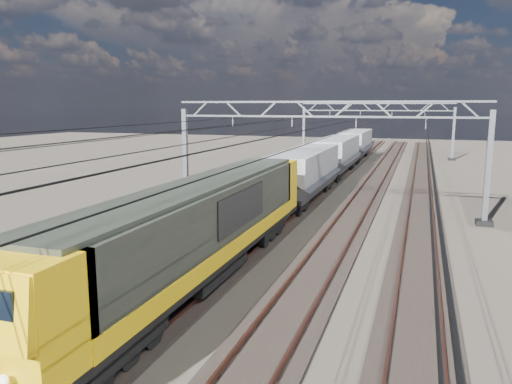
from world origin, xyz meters
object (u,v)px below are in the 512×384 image
(catenary_gantry_far, at_px, (375,128))
(trackside_cabinet, at_px, (1,269))
(hopper_wagon_lead, at_px, (305,171))
(catenary_gantry_mid, at_px, (323,153))
(hopper_wagon_third, at_px, (356,143))
(locomotive, at_px, (201,225))
(hopper_wagon_mid, at_px, (337,153))

(catenary_gantry_far, distance_m, trackside_cabinet, 53.64)
(hopper_wagon_lead, xyz_separation_m, trackside_cabinet, (-6.93, -20.58, -1.46))
(catenary_gantry_mid, xyz_separation_m, hopper_wagon_third, (-2.00, 32.18, -1.67))
(locomotive, distance_m, trackside_cabinet, 7.66)
(catenary_gantry_far, relative_size, trackside_cabinet, 19.18)
(locomotive, xyz_separation_m, hopper_wagon_lead, (-0.00, 17.70, -0.09))
(trackside_cabinet, bearing_deg, locomotive, 3.17)
(catenary_gantry_far, xyz_separation_m, locomotive, (-2.00, -49.92, -1.58))
(hopper_wagon_mid, height_order, hopper_wagon_third, same)
(catenary_gantry_far, xyz_separation_m, hopper_wagon_third, (-2.00, -3.82, -1.67))
(hopper_wagon_lead, relative_size, trackside_cabinet, 12.53)
(locomotive, distance_m, hopper_wagon_third, 46.10)
(hopper_wagon_lead, bearing_deg, locomotive, -90.00)
(catenary_gantry_mid, xyz_separation_m, hopper_wagon_lead, (-2.00, 3.78, -1.67))
(catenary_gantry_far, bearing_deg, locomotive, -92.29)
(catenary_gantry_far, height_order, hopper_wagon_mid, catenary_gantry_far)
(locomotive, height_order, hopper_wagon_third, locomotive)
(hopper_wagon_lead, distance_m, hopper_wagon_third, 28.40)
(catenary_gantry_mid, distance_m, trackside_cabinet, 19.28)
(catenary_gantry_mid, height_order, catenary_gantry_far, same)
(catenary_gantry_far, height_order, locomotive, catenary_gantry_far)
(catenary_gantry_far, height_order, hopper_wagon_lead, catenary_gantry_far)
(hopper_wagon_lead, distance_m, hopper_wagon_mid, 14.20)
(locomotive, bearing_deg, hopper_wagon_mid, 90.00)
(catenary_gantry_mid, relative_size, hopper_wagon_lead, 1.53)
(trackside_cabinet, bearing_deg, catenary_gantry_mid, 42.60)
(trackside_cabinet, bearing_deg, hopper_wagon_mid, 59.33)
(hopper_wagon_lead, distance_m, trackside_cabinet, 21.76)
(locomotive, height_order, hopper_wagon_mid, locomotive)
(catenary_gantry_far, relative_size, hopper_wagon_mid, 1.53)
(catenary_gantry_mid, distance_m, hopper_wagon_third, 32.28)
(catenary_gantry_mid, relative_size, locomotive, 0.94)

